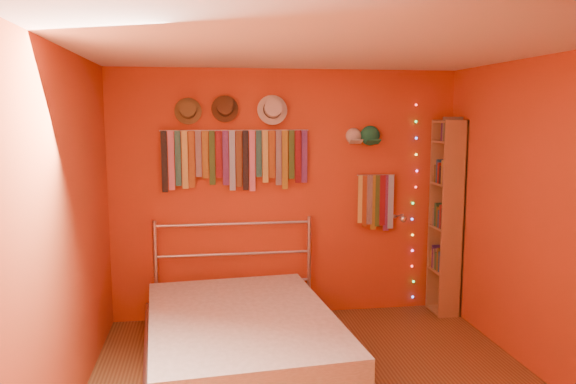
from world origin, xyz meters
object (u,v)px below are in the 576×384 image
tie_rack (235,157)px  bed (242,338)px  reading_lamp (402,218)px  bookshelf (450,216)px

tie_rack → bed: 1.79m
reading_lamp → bookshelf: bookshelf is taller
reading_lamp → tie_rack: bearing=174.0°
tie_rack → bookshelf: size_ratio=0.72×
tie_rack → reading_lamp: tie_rack is taller
tie_rack → bookshelf: bearing=-4.1°
bookshelf → bed: bearing=-156.5°
tie_rack → bookshelf: 2.27m
reading_lamp → bed: size_ratio=0.14×
bookshelf → reading_lamp: bearing=-177.9°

